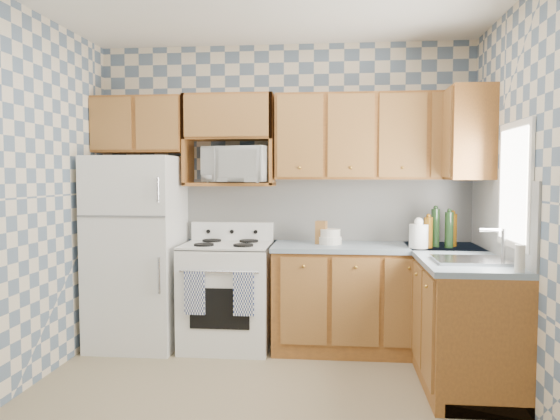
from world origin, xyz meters
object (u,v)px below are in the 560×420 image
object	(u,v)px
stove_body	(227,296)
electric_kettle	(419,236)
refrigerator	(137,252)
microwave	(239,165)

from	to	relation	value
stove_body	electric_kettle	bearing A→B (deg)	-5.01
refrigerator	electric_kettle	world-z (taller)	refrigerator
microwave	electric_kettle	bearing A→B (deg)	1.25
stove_body	microwave	size ratio (longest dim) A/B	1.56
microwave	stove_body	bearing A→B (deg)	-109.67
refrigerator	microwave	world-z (taller)	microwave
stove_body	microwave	bearing A→B (deg)	58.76
microwave	refrigerator	bearing A→B (deg)	-158.04
microwave	electric_kettle	xyz separation A→B (m)	(1.54, -0.28, -0.59)
refrigerator	stove_body	world-z (taller)	refrigerator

